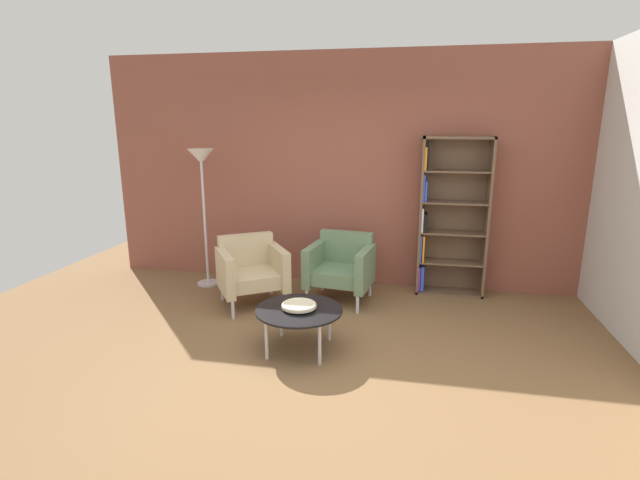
{
  "coord_description": "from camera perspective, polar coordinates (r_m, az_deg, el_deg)",
  "views": [
    {
      "loc": [
        0.79,
        -3.5,
        2.05
      ],
      "look_at": [
        -0.07,
        0.84,
        0.95
      ],
      "focal_mm": 26.52,
      "sensor_mm": 36.0,
      "label": 1
    }
  ],
  "objects": [
    {
      "name": "ground_plane",
      "position": [
        4.13,
        -1.31,
        -15.8
      ],
      "size": [
        8.32,
        8.32,
        0.0
      ],
      "primitive_type": "plane",
      "color": "brown"
    },
    {
      "name": "brick_back_panel",
      "position": [
        6.04,
        3.72,
        8.25
      ],
      "size": [
        6.4,
        0.12,
        2.9
      ],
      "primitive_type": "cube",
      "color": "brown",
      "rests_on": "ground_plane"
    },
    {
      "name": "bookshelf_tall",
      "position": [
        5.88,
        15.3,
        2.57
      ],
      "size": [
        0.8,
        0.3,
        1.9
      ],
      "color": "brown",
      "rests_on": "ground_plane"
    },
    {
      "name": "coffee_table_low",
      "position": [
        4.37,
        -2.54,
        -8.67
      ],
      "size": [
        0.8,
        0.8,
        0.4
      ],
      "color": "black",
      "rests_on": "ground_plane"
    },
    {
      "name": "decorative_bowl",
      "position": [
        4.34,
        -2.55,
        -7.89
      ],
      "size": [
        0.32,
        0.32,
        0.05
      ],
      "color": "beige",
      "rests_on": "coffee_table_low"
    },
    {
      "name": "armchair_spare_guest",
      "position": [
        5.49,
        -8.32,
        -3.52
      ],
      "size": [
        0.94,
        0.93,
        0.78
      ],
      "rotation": [
        0.0,
        0.0,
        0.59
      ],
      "color": "#C6B289",
      "rests_on": "ground_plane"
    },
    {
      "name": "armchair_corner_red",
      "position": [
        5.57,
        2.56,
        -3.12
      ],
      "size": [
        0.8,
        0.75,
        0.78
      ],
      "rotation": [
        0.0,
        0.0,
        -0.14
      ],
      "color": "slate",
      "rests_on": "ground_plane"
    },
    {
      "name": "floor_lamp_torchiere",
      "position": [
        6.06,
        -14.07,
        7.87
      ],
      "size": [
        0.32,
        0.32,
        1.74
      ],
      "color": "silver",
      "rests_on": "ground_plane"
    }
  ]
}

